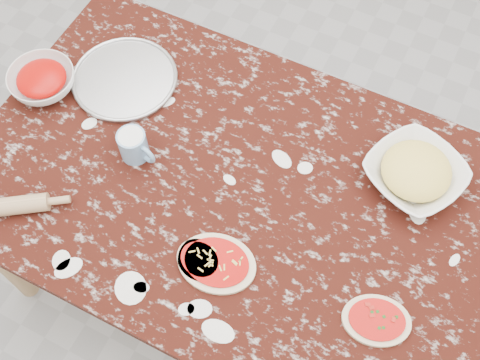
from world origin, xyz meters
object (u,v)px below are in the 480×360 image
worktable (240,201)px  pizza_tray (125,79)px  rolling_pin (1,207)px  cheese_bowl (415,174)px  flour_mug (134,146)px  sauce_bowl (43,81)px

worktable → pizza_tray: bearing=159.9°
worktable → rolling_pin: bearing=-147.1°
cheese_bowl → flour_mug: 0.81m
sauce_bowl → flour_mug: 0.40m
sauce_bowl → rolling_pin: size_ratio=0.80×
worktable → sauce_bowl: size_ratio=7.65×
pizza_tray → flour_mug: size_ratio=2.62×
sauce_bowl → pizza_tray: bearing=32.8°
cheese_bowl → flour_mug: flour_mug is taller
sauce_bowl → cheese_bowl: (1.15, 0.20, 0.00)m
flour_mug → rolling_pin: flour_mug is taller
flour_mug → rolling_pin: 0.41m
sauce_bowl → flour_mug: (0.39, -0.08, 0.02)m
worktable → cheese_bowl: bearing=29.9°
cheese_bowl → rolling_pin: cheese_bowl is taller
sauce_bowl → rolling_pin: sauce_bowl is taller
sauce_bowl → cheese_bowl: size_ratio=0.78×
pizza_tray → worktable: bearing=-20.1°
pizza_tray → sauce_bowl: 0.25m
sauce_bowl → flour_mug: flour_mug is taller
worktable → cheese_bowl: 0.52m
worktable → cheese_bowl: cheese_bowl is taller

